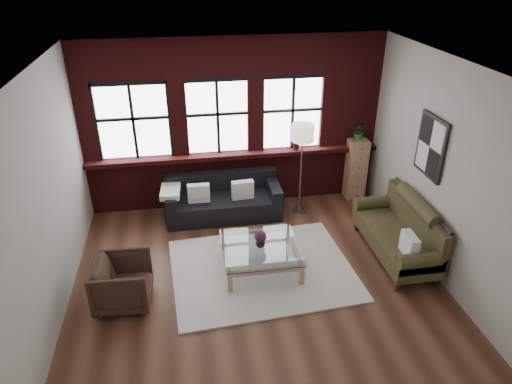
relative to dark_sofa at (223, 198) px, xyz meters
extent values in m
plane|color=#462719|center=(0.30, -1.90, -0.38)|extent=(5.50, 5.50, 0.00)
plane|color=white|center=(0.30, -1.90, 2.82)|extent=(5.50, 5.50, 0.00)
plane|color=#AEACA2|center=(0.30, 0.60, 1.22)|extent=(5.50, 0.00, 5.50)
plane|color=#AEACA2|center=(0.30, -4.40, 1.22)|extent=(5.50, 0.00, 5.50)
plane|color=#AEACA2|center=(-2.45, -1.90, 1.22)|extent=(0.00, 5.00, 5.00)
plane|color=#AEACA2|center=(3.05, -1.90, 1.22)|extent=(0.00, 5.00, 5.00)
cube|color=#4B1113|center=(0.30, 0.45, 0.66)|extent=(5.50, 0.30, 0.08)
cube|color=beige|center=(0.42, -1.77, -0.37)|extent=(2.91, 2.35, 0.03)
cube|color=white|center=(-0.45, -0.10, 0.19)|extent=(0.40, 0.15, 0.34)
cube|color=white|center=(0.35, -0.10, 0.19)|extent=(0.41, 0.17, 0.34)
cube|color=white|center=(2.52, -2.33, 0.24)|extent=(0.15, 0.38, 0.34)
imported|color=#34211A|center=(-1.64, -2.17, -0.03)|extent=(0.82, 0.80, 0.71)
imported|color=#B2B2B2|center=(0.40, -1.68, 0.08)|extent=(0.16, 0.16, 0.15)
sphere|color=#4E1B43|center=(0.40, -1.68, 0.19)|extent=(0.19, 0.19, 0.19)
cube|color=tan|center=(2.68, 0.36, 0.23)|extent=(0.38, 0.38, 1.22)
imported|color=#2D5923|center=(2.68, 0.36, 1.00)|extent=(0.37, 0.35, 0.33)
imported|color=#4E1B43|center=(1.48, 0.42, 0.88)|extent=(0.22, 0.19, 0.37)
camera|label=1|loc=(-0.63, -7.43, 4.08)|focal=32.00mm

